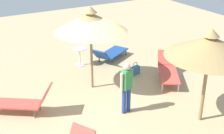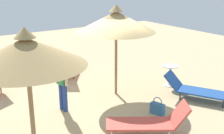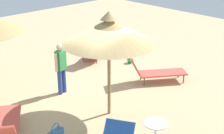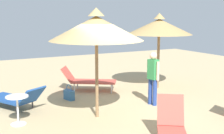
{
  "view_description": "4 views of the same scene",
  "coord_description": "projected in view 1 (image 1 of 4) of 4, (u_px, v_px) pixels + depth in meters",
  "views": [
    {
      "loc": [
        3.98,
        8.14,
        5.16
      ],
      "look_at": [
        -0.61,
        0.1,
        0.99
      ],
      "focal_mm": 49.52,
      "sensor_mm": 36.0,
      "label": 1
    },
    {
      "loc": [
        -7.6,
        4.42,
        3.71
      ],
      "look_at": [
        -0.03,
        -0.62,
        0.87
      ],
      "focal_mm": 46.71,
      "sensor_mm": 36.0,
      "label": 2
    },
    {
      "loc": [
        -5.94,
        -6.68,
        4.77
      ],
      "look_at": [
        -0.12,
        -0.63,
        1.37
      ],
      "focal_mm": 54.18,
      "sensor_mm": 36.0,
      "label": 3
    },
    {
      "loc": [
        6.59,
        -3.81,
        2.71
      ],
      "look_at": [
        -0.62,
        0.03,
        1.25
      ],
      "focal_mm": 46.62,
      "sensor_mm": 36.0,
      "label": 4
    }
  ],
  "objects": [
    {
      "name": "ground",
      "position": [
        95.0,
        98.0,
        10.38
      ],
      "size": [
        24.0,
        24.0,
        0.1
      ],
      "primitive_type": "cube",
      "color": "tan"
    },
    {
      "name": "parasol_umbrella_near_right",
      "position": [
        210.0,
        46.0,
        8.17
      ],
      "size": [
        2.41,
        2.41,
        2.8
      ],
      "color": "olive",
      "rests_on": "ground"
    },
    {
      "name": "parasol_umbrella_center",
      "position": [
        91.0,
        22.0,
        9.99
      ],
      "size": [
        2.45,
        2.45,
        2.91
      ],
      "color": "olive",
      "rests_on": "ground"
    },
    {
      "name": "lounge_chair_edge",
      "position": [
        23.0,
        102.0,
        9.27
      ],
      "size": [
        1.95,
        1.59,
        0.96
      ],
      "color": "#CC4C3F",
      "rests_on": "ground"
    },
    {
      "name": "lounge_chair_far_right",
      "position": [
        110.0,
        53.0,
        13.04
      ],
      "size": [
        2.05,
        1.56,
        0.76
      ],
      "color": "#1E478C",
      "rests_on": "ground"
    },
    {
      "name": "lounge_chair_near_left",
      "position": [
        168.0,
        70.0,
        11.33
      ],
      "size": [
        1.6,
        1.98,
        0.86
      ],
      "color": "#CC4C3F",
      "rests_on": "ground"
    },
    {
      "name": "person_standing_front",
      "position": [
        127.0,
        85.0,
        9.12
      ],
      "size": [
        0.47,
        0.27,
        1.63
      ],
      "color": "navy",
      "rests_on": "ground"
    },
    {
      "name": "handbag",
      "position": [
        135.0,
        70.0,
        11.84
      ],
      "size": [
        0.43,
        0.27,
        0.52
      ],
      "color": "#336699",
      "rests_on": "ground"
    },
    {
      "name": "side_table_round",
      "position": [
        80.0,
        54.0,
        12.53
      ],
      "size": [
        0.56,
        0.56,
        0.74
      ],
      "color": "silver",
      "rests_on": "ground"
    }
  ]
}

